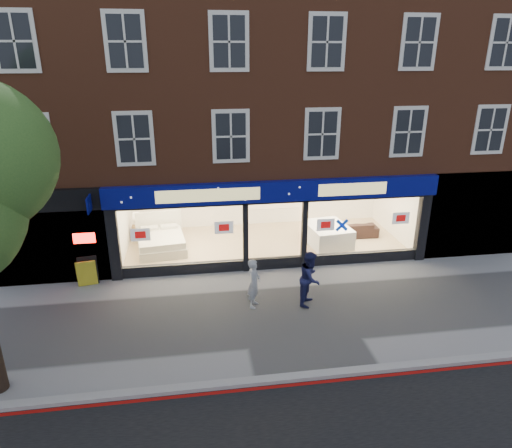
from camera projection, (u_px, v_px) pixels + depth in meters
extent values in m
plane|color=gray|center=(293.00, 313.00, 13.66)|extent=(120.00, 120.00, 0.00)
cube|color=#8C0A07|center=(323.00, 382.00, 10.79)|extent=(60.00, 0.10, 0.01)
cube|color=gray|center=(320.00, 375.00, 10.95)|extent=(60.00, 0.25, 0.12)
cube|color=tan|center=(265.00, 243.00, 18.49)|extent=(11.00, 4.50, 0.10)
cube|color=brown|center=(258.00, 70.00, 17.77)|extent=(19.00, 8.00, 6.70)
cube|color=#070C6A|center=(277.00, 191.00, 15.27)|extent=(11.40, 0.28, 0.70)
cube|color=black|center=(275.00, 263.00, 16.43)|extent=(11.00, 0.18, 0.40)
cube|color=black|center=(114.00, 244.00, 15.26)|extent=(0.35, 0.30, 2.60)
cube|color=black|center=(422.00, 227.00, 16.77)|extent=(0.35, 0.30, 2.60)
cube|color=white|center=(181.00, 236.00, 15.47)|extent=(4.20, 0.02, 2.10)
cube|color=white|center=(364.00, 226.00, 16.36)|extent=(4.20, 0.02, 2.10)
cube|color=white|center=(274.00, 237.00, 16.25)|extent=(1.80, 0.02, 2.10)
cube|color=silver|center=(257.00, 197.00, 20.13)|extent=(11.00, 0.20, 2.60)
cube|color=#FFEAC6|center=(265.00, 182.00, 17.59)|extent=(11.00, 4.50, 0.12)
cube|color=black|center=(48.00, 235.00, 15.08)|extent=(3.80, 0.60, 3.30)
cube|color=#FF140C|center=(84.00, 238.00, 14.94)|extent=(0.70, 0.04, 0.35)
cube|color=black|center=(471.00, 214.00, 17.06)|extent=(4.00, 0.40, 3.30)
cube|color=beige|center=(162.00, 246.00, 17.65)|extent=(1.98, 2.25, 0.36)
cube|color=beige|center=(161.00, 239.00, 17.54)|extent=(1.90, 2.16, 0.26)
cube|color=beige|center=(159.00, 226.00, 18.48)|extent=(1.83, 0.34, 1.23)
cube|color=beige|center=(149.00, 228.00, 18.05)|extent=(0.70, 0.41, 0.12)
cube|color=beige|center=(169.00, 226.00, 18.24)|extent=(0.70, 0.41, 0.12)
cube|color=brown|center=(138.00, 232.00, 18.72)|extent=(0.46, 0.46, 0.55)
cube|color=white|center=(327.00, 240.00, 18.34)|extent=(1.74, 2.09, 0.25)
cube|color=white|center=(327.00, 234.00, 18.25)|extent=(1.74, 2.09, 0.25)
cube|color=white|center=(328.00, 228.00, 18.16)|extent=(1.74, 2.09, 0.25)
imported|color=black|center=(352.00, 229.00, 18.98)|extent=(2.12, 0.88, 0.61)
cube|color=gold|center=(87.00, 272.00, 15.10)|extent=(0.70, 0.52, 0.98)
imported|color=#9D9FA4|center=(254.00, 283.00, 13.77)|extent=(0.57, 0.67, 1.55)
imported|color=#181B45|center=(310.00, 278.00, 13.89)|extent=(0.98, 1.05, 1.73)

